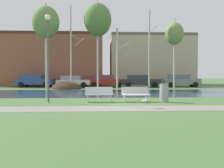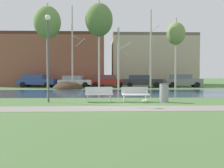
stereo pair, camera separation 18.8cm
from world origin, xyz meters
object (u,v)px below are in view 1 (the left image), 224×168
streetlamp (48,43)px  bench_right (135,94)px  seagull (145,101)px  parked_van_nearest_blue (35,80)px  parked_sedan_second_white (73,81)px  bench_left (99,94)px  parked_suv_fifth_grey (181,80)px  parked_wagon_fourth_dark (141,81)px  trash_bin (164,93)px  parked_hatch_third_red (106,81)px

streetlamp → bench_right: bearing=-0.1°
bench_right → seagull: (0.46, -0.62, -0.34)m
parked_van_nearest_blue → bench_right: bearing=-59.4°
parked_van_nearest_blue → parked_sedan_second_white: parked_van_nearest_blue is taller
bench_left → parked_suv_fifth_grey: size_ratio=0.37×
parked_wagon_fourth_dark → parked_suv_fifth_grey: 4.95m
parked_wagon_fourth_dark → parked_suv_fifth_grey: bearing=2.1°
parked_wagon_fourth_dark → seagull: bearing=-98.1°
bench_right → parked_van_nearest_blue: 19.34m
trash_bin → parked_sedan_second_white: size_ratio=0.25×
parked_wagon_fourth_dark → parked_suv_fifth_grey: (4.95, 0.18, 0.03)m
parked_hatch_third_red → parked_wagon_fourth_dark: (4.09, -0.84, -0.00)m
seagull → parked_wagon_fourth_dark: (2.35, 16.41, 0.65)m
bench_left → parked_hatch_third_red: bearing=87.2°
trash_bin → parked_van_nearest_blue: parked_van_nearest_blue is taller
bench_left → parked_hatch_third_red: (0.82, 16.63, 0.31)m
parked_van_nearest_blue → parked_sedan_second_white: size_ratio=1.09×
bench_right → parked_wagon_fourth_dark: bearing=79.9°
bench_right → parked_van_nearest_blue: parked_van_nearest_blue is taller
trash_bin → bench_left: bearing=176.7°
parked_suv_fifth_grey → bench_right: bearing=-115.9°
bench_left → seagull: (2.57, -0.62, -0.34)m
parked_hatch_third_red → parked_wagon_fourth_dark: 4.18m
parked_sedan_second_white → bench_right: bearing=-72.4°
bench_right → parked_sedan_second_white: size_ratio=0.39×
bench_left → parked_suv_fifth_grey: (9.86, 15.97, 0.33)m
streetlamp → parked_suv_fifth_grey: streetlamp is taller
parked_hatch_third_red → streetlamp: bearing=-102.6°
parked_van_nearest_blue → parked_suv_fifth_grey: parked_suv_fifth_grey is taller
parked_sedan_second_white → parked_hatch_third_red: parked_hatch_third_red is taller
parked_sedan_second_white → parked_hatch_third_red: size_ratio=0.92×
bench_right → parked_van_nearest_blue: bearing=120.6°
bench_right → seagull: bearing=-53.3°
trash_bin → streetlamp: streetlamp is taller
parked_van_nearest_blue → parked_hatch_third_red: 8.55m
parked_wagon_fourth_dark → parked_suv_fifth_grey: parked_suv_fifth_grey is taller
parked_van_nearest_blue → parked_wagon_fourth_dark: (12.64, -0.86, -0.03)m
bench_left → streetlamp: bearing=179.9°
streetlamp → parked_sedan_second_white: 16.66m
trash_bin → parked_hatch_third_red: size_ratio=0.23×
streetlamp → parked_van_nearest_blue: 17.51m
seagull → parked_hatch_third_red: bearing=95.8°
bench_left → seagull: size_ratio=4.08×
trash_bin → parked_wagon_fourth_dark: 16.05m
trash_bin → parked_suv_fifth_grey: (6.13, 16.19, 0.26)m
parked_wagon_fourth_dark → parked_hatch_third_red: bearing=168.3°
parked_hatch_third_red → parked_suv_fifth_grey: parked_suv_fifth_grey is taller
seagull → parked_sedan_second_white: size_ratio=0.10×
bench_left → parked_sedan_second_white: parked_sedan_second_white is taller
bench_right → streetlamp: bearing=179.9°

